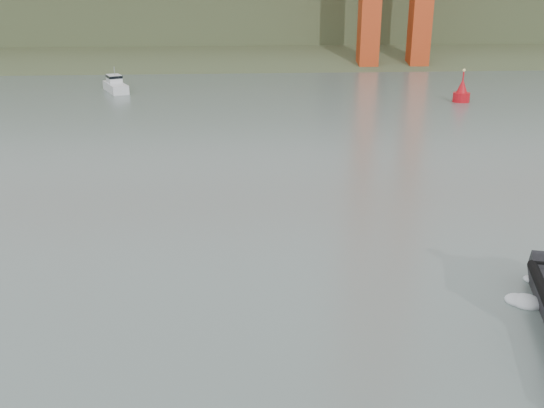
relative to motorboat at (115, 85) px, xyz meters
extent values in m
plane|color=#4B5954|center=(17.82, -56.01, -0.79)|extent=(400.00, 400.00, 0.00)
cube|color=#384527|center=(17.82, 35.99, -0.79)|extent=(500.00, 44.72, 16.25)
cube|color=#384527|center=(17.82, 63.99, 5.21)|extent=(500.00, 70.00, 18.00)
cube|color=silver|center=(0.05, -0.13, -0.31)|extent=(3.99, 6.07, 1.15)
cube|color=silver|center=(-0.13, 0.31, 0.65)|extent=(2.31, 2.72, 1.15)
cube|color=black|center=(-0.13, 0.31, 1.04)|extent=(2.37, 2.78, 0.34)
cylinder|color=gray|center=(0.05, -0.13, 1.71)|extent=(0.08, 0.08, 1.15)
cylinder|color=red|center=(40.29, -9.82, -0.38)|extent=(1.87, 1.87, 1.25)
cone|color=red|center=(40.29, -9.82, 0.87)|extent=(1.46, 1.46, 1.87)
cylinder|color=red|center=(40.29, -9.82, 2.12)|extent=(0.17, 0.17, 1.04)
sphere|color=#E5D87F|center=(40.29, -9.82, 2.75)|extent=(0.31, 0.31, 0.31)
camera|label=1|loc=(13.99, -76.67, 11.84)|focal=40.00mm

